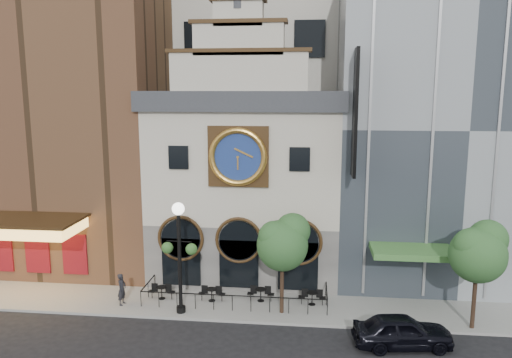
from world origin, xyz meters
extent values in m
plane|color=black|center=(0.00, 0.00, 0.00)|extent=(120.00, 120.00, 0.00)
cube|color=gray|center=(0.00, 2.50, 0.07)|extent=(44.00, 5.00, 0.15)
cube|color=#605E5B|center=(0.00, 8.00, 2.15)|extent=(12.00, 8.00, 4.00)
cube|color=beige|center=(0.00, 8.00, 7.65)|extent=(12.00, 8.00, 7.00)
cube|color=#2D3035|center=(0.00, 8.00, 11.75)|extent=(12.60, 8.60, 1.20)
cube|color=#362310|center=(0.00, 3.92, 8.55)|extent=(3.60, 0.25, 3.60)
cylinder|color=navy|center=(0.00, 3.78, 8.55)|extent=(3.10, 0.12, 3.10)
torus|color=gold|center=(0.00, 3.70, 8.55)|extent=(3.46, 0.36, 3.46)
cube|color=brown|center=(-13.00, 10.00, 12.65)|extent=(14.00, 12.00, 25.00)
cube|color=#FFBF59|center=(-13.00, 2.30, 4.35)|extent=(7.00, 3.40, 0.70)
cube|color=#362310|center=(-13.00, 2.30, 4.80)|extent=(7.40, 3.80, 0.15)
cube|color=maroon|center=(-13.00, 3.95, 2.15)|extent=(5.60, 0.15, 2.60)
cube|color=gray|center=(13.00, 10.00, 10.15)|extent=(14.00, 12.00, 20.00)
cube|color=#47833B|center=(10.00, 2.80, 3.45)|extent=(4.50, 2.40, 0.35)
cube|color=black|center=(6.60, 3.00, 11.15)|extent=(0.18, 1.60, 7.00)
cube|color=beige|center=(0.00, 20.00, 20.00)|extent=(20.00, 16.00, 40.00)
cylinder|color=black|center=(-4.42, 2.35, 0.89)|extent=(0.68, 0.68, 0.03)
cylinder|color=black|center=(-4.42, 2.35, 0.52)|extent=(0.06, 0.06, 0.72)
cylinder|color=black|center=(-1.40, 2.37, 0.89)|extent=(0.68, 0.68, 0.03)
cylinder|color=black|center=(-1.40, 2.37, 0.52)|extent=(0.06, 0.06, 0.72)
cylinder|color=black|center=(1.47, 2.67, 0.89)|extent=(0.68, 0.68, 0.03)
cylinder|color=black|center=(1.47, 2.67, 0.52)|extent=(0.06, 0.06, 0.72)
cylinder|color=black|center=(4.47, 2.50, 0.89)|extent=(0.68, 0.68, 0.03)
cylinder|color=black|center=(4.47, 2.50, 0.52)|extent=(0.06, 0.06, 0.72)
imported|color=black|center=(8.84, -1.57, 0.81)|extent=(4.98, 2.49, 1.63)
imported|color=black|center=(-6.46, 1.34, 1.08)|extent=(0.51, 0.72, 1.86)
cylinder|color=black|center=(-2.82, 0.69, 3.01)|extent=(0.21, 0.21, 5.72)
cylinder|color=black|center=(-2.82, 0.69, 0.32)|extent=(0.50, 0.50, 0.34)
sphere|color=white|center=(-2.82, 0.69, 6.09)|extent=(0.69, 0.69, 0.69)
sphere|color=#2E5622|center=(-3.50, 0.74, 3.86)|extent=(0.64, 0.64, 0.64)
sphere|color=#2E5622|center=(-2.14, 0.65, 3.86)|extent=(0.64, 0.64, 0.64)
cylinder|color=#382619|center=(2.78, 1.29, 1.67)|extent=(0.22, 0.22, 3.03)
sphere|color=#265522|center=(2.78, 1.29, 4.05)|extent=(2.82, 2.82, 2.82)
sphere|color=#265522|center=(3.32, 1.61, 4.81)|extent=(1.95, 1.95, 1.95)
sphere|color=#265522|center=(2.35, 1.07, 4.59)|extent=(1.73, 1.73, 1.73)
cylinder|color=#382619|center=(12.79, 0.56, 1.69)|extent=(0.22, 0.22, 3.09)
sphere|color=#275822|center=(12.79, 0.56, 4.12)|extent=(2.87, 2.87, 2.87)
sphere|color=#275822|center=(13.34, 0.89, 4.89)|extent=(1.99, 1.99, 1.99)
sphere|color=#275822|center=(12.34, 0.34, 4.67)|extent=(1.76, 1.76, 1.76)
camera|label=1|loc=(4.22, -24.84, 12.37)|focal=35.00mm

